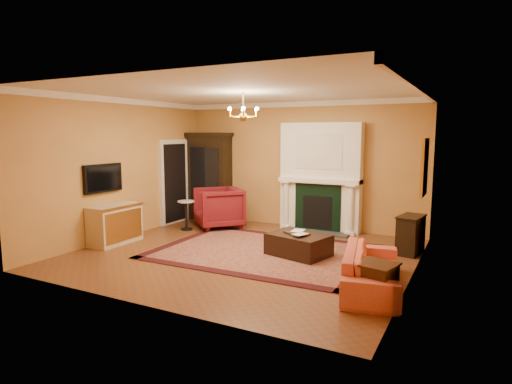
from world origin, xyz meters
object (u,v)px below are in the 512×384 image
Objects in this scene: end_table at (376,284)px; console_table at (410,235)px; leather_ottoman at (299,245)px; wingback_armchair at (218,206)px; commode at (115,224)px; china_cabinet at (210,178)px; pedestal_table at (186,213)px; coral_sofa at (372,262)px.

console_table is (0.06, 2.71, 0.09)m from end_table.
end_table is 0.50× the size of leather_ottoman.
end_table is at bearing -81.30° from console_table.
commode is (-1.08, -2.27, -0.13)m from wingback_armchair.
china_cabinet is at bearing 178.72° from console_table.
pedestal_table is 1.78m from commode.
china_cabinet is 5.33m from console_table.
wingback_armchair is at bearing 64.69° from commode.
wingback_armchair is at bearing 47.43° from pedestal_table.
china_cabinet is 6.40m from end_table.
end_table is (4.37, -2.97, -0.27)m from wingback_armchair.
coral_sofa is 0.60m from end_table.
pedestal_table is 0.35× the size of coral_sofa.
commode reaches higher than coral_sofa.
console_table is at bearing 38.99° from wingback_armchair.
china_cabinet is 1.11× the size of coral_sofa.
commode is at bearing 76.74° from coral_sofa.
commode reaches higher than console_table.
china_cabinet is 2.05× the size of wingback_armchair.
leather_ottoman is at bearing 13.87° from commode.
pedestal_table is at bearing -83.63° from china_cabinet.
china_cabinet is 3.13m from commode.
wingback_armchair is 0.98× the size of commode.
coral_sofa is at bearing -35.64° from china_cabinet.
wingback_armchair is 4.44m from console_table.
console_table is at bearing -17.94° from coral_sofa.
china_cabinet reaches higher than leather_ottoman.
coral_sofa is 1.90m from leather_ottoman.
wingback_armchair is 2.51m from commode.
wingback_armchair is 4.84m from coral_sofa.
wingback_armchair reaches higher than leather_ottoman.
wingback_armchair reaches higher than commode.
wingback_armchair is 2.97m from leather_ottoman.
china_cabinet reaches higher than commode.
pedestal_table is 5.07m from coral_sofa.
end_table is at bearing -173.69° from coral_sofa.
end_table is at bearing -28.33° from leather_ottoman.
commode is 2.05× the size of end_table.
pedestal_table is at bearing 72.15° from commode.
end_table is (5.12, -3.74, -0.83)m from china_cabinet.
coral_sofa reaches higher than leather_ottoman.
pedestal_table is 0.98× the size of console_table.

